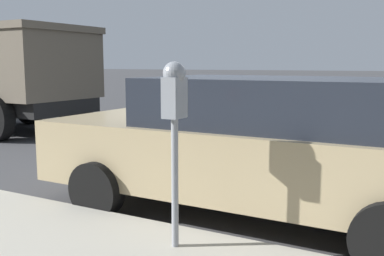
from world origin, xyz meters
The scene contains 3 objects.
ground_plane centered at (0.00, 0.00, 0.00)m, with size 220.00×220.00×0.00m, color #424244.
parking_meter centered at (-2.65, -0.49, 1.36)m, with size 0.21×0.19×1.59m.
car_tan centered at (-1.13, -0.69, 0.82)m, with size 2.17×4.86×1.56m.
Camera 1 is at (-5.84, -2.40, 1.71)m, focal length 42.00 mm.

